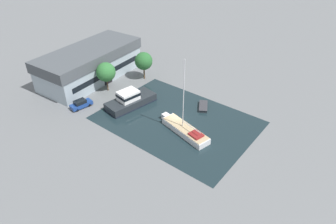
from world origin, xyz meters
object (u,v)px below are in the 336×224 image
Objects in this scene: quay_tree_near_building at (106,72)px; quay_tree_by_water at (144,61)px; sailboat_moored at (185,130)px; motor_cruiser at (130,100)px; parked_car at (81,104)px; warehouse_building at (90,64)px; small_dinghy at (203,106)px.

quay_tree_near_building reaches higher than quay_tree_by_water.
motor_cruiser is at bearing 100.67° from sailboat_moored.
quay_tree_by_water is at bearing 94.08° from parked_car.
quay_tree_near_building is at bearing -107.76° from warehouse_building.
quay_tree_near_building is 22.67m from sailboat_moored.
warehouse_building is 2.32× the size of motor_cruiser.
quay_tree_by_water is at bearing -15.94° from quay_tree_near_building.
quay_tree_by_water is at bearing -58.18° from warehouse_building.
motor_cruiser is (-1.40, -8.26, -3.22)m from quay_tree_near_building.
parked_car is (-9.89, -8.47, -2.82)m from warehouse_building.
sailboat_moored is at bearing -172.94° from motor_cruiser.
quay_tree_near_building is 9.50m from quay_tree_by_water.
small_dinghy is (8.42, -12.19, -0.92)m from motor_cruiser.
parked_car is 22.11m from sailboat_moored.
quay_tree_near_building is 8.95m from parked_car.
sailboat_moored is (-1.99, -22.27, -3.75)m from quay_tree_near_building.
quay_tree_near_building is at bearing 106.52° from parked_car.
motor_cruiser reaches higher than parked_car.
quay_tree_by_water is 0.60× the size of motor_cruiser.
sailboat_moored is 3.27× the size of small_dinghy.
warehouse_building is 28.58m from small_dinghy.
quay_tree_near_building is at bearing 164.06° from quay_tree_by_water.
parked_car is 9.88m from motor_cruiser.
warehouse_building is 5.53× the size of parked_car.
parked_car is at bearing -143.86° from warehouse_building.
sailboat_moored reaches higher than motor_cruiser.
motor_cruiser reaches higher than small_dinghy.
motor_cruiser is at bearing -176.53° from small_dinghy.
parked_car is (-17.26, 1.58, -3.63)m from quay_tree_by_water.
motor_cruiser is (-3.17, -15.70, -2.43)m from warehouse_building.
warehouse_building is at bearing 76.66° from quay_tree_near_building.
warehouse_building is 3.89× the size of quay_tree_by_water.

